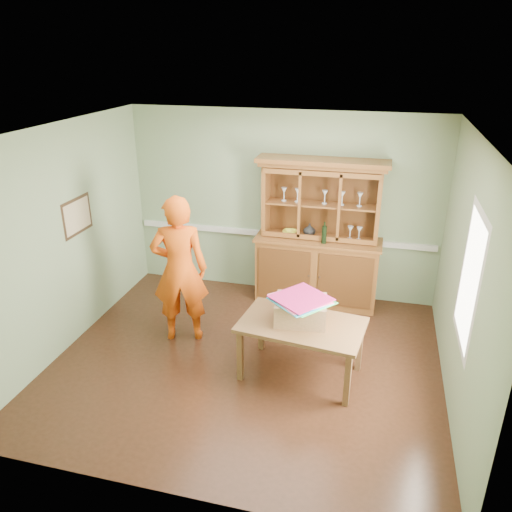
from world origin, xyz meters
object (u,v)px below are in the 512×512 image
(china_hutch, at_px, (318,254))
(dining_table, at_px, (302,330))
(cardboard_box, at_px, (301,310))
(person, at_px, (180,270))

(china_hutch, height_order, dining_table, china_hutch)
(china_hutch, xyz_separation_m, dining_table, (0.08, -1.85, -0.14))
(cardboard_box, relative_size, person, 0.29)
(dining_table, relative_size, person, 0.76)
(china_hutch, distance_m, person, 2.09)
(person, bearing_deg, cardboard_box, 149.11)
(cardboard_box, xyz_separation_m, person, (-1.57, 0.38, 0.15))
(china_hutch, xyz_separation_m, cardboard_box, (0.06, -1.79, 0.06))
(dining_table, relative_size, cardboard_box, 2.60)
(dining_table, bearing_deg, china_hutch, 99.74)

